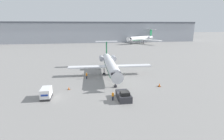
% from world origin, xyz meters
% --- Properties ---
extents(ground_plane, '(600.00, 600.00, 0.00)m').
position_xyz_m(ground_plane, '(0.00, 0.00, 0.00)').
color(ground_plane, gray).
extents(terminal_building, '(180.00, 16.80, 16.72)m').
position_xyz_m(terminal_building, '(0.00, 120.00, 8.39)').
color(terminal_building, '#9EA3AD').
rests_on(terminal_building, ground).
extents(airplane_main, '(24.03, 26.49, 8.76)m').
position_xyz_m(airplane_main, '(0.59, 17.72, 3.20)').
color(airplane_main, white).
rests_on(airplane_main, ground).
extents(pushback_tug, '(2.38, 4.68, 1.97)m').
position_xyz_m(pushback_tug, '(0.47, 0.17, 0.75)').
color(pushback_tug, '#2D2D33').
rests_on(pushback_tug, ground).
extents(luggage_cart, '(1.84, 3.41, 2.13)m').
position_xyz_m(luggage_cart, '(-14.55, 3.17, 1.07)').
color(luggage_cart, '#232326').
rests_on(luggage_cart, ground).
extents(worker_near_tug, '(0.40, 0.24, 1.72)m').
position_xyz_m(worker_near_tug, '(-1.69, 0.10, 0.90)').
color(worker_near_tug, '#232838').
rests_on(worker_near_tug, ground).
extents(worker_by_wing, '(0.40, 0.25, 1.79)m').
position_xyz_m(worker_by_wing, '(-6.33, 14.93, 0.94)').
color(worker_by_wing, '#232838').
rests_on(worker_by_wing, ground).
extents(traffic_cone_left, '(0.54, 0.54, 0.63)m').
position_xyz_m(traffic_cone_left, '(-10.50, 7.36, 0.30)').
color(traffic_cone_left, black).
rests_on(traffic_cone_left, ground).
extents(traffic_cone_right, '(0.70, 0.70, 0.80)m').
position_xyz_m(traffic_cone_right, '(10.50, 5.90, 0.38)').
color(traffic_cone_right, black).
rests_on(traffic_cone_right, ground).
extents(airplane_parked_far_left, '(27.25, 32.76, 10.79)m').
position_xyz_m(airplane_parked_far_left, '(38.10, 102.02, 4.02)').
color(airplane_parked_far_left, white).
rests_on(airplane_parked_far_left, ground).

